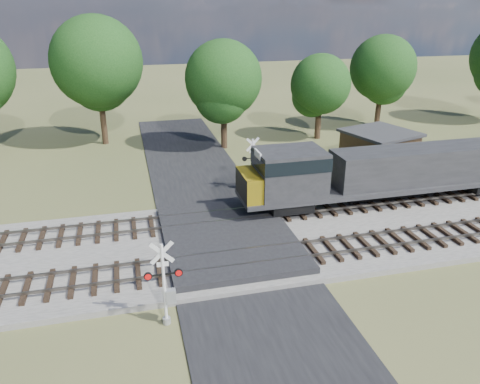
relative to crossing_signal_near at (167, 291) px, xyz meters
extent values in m
plane|color=#46502B|center=(3.94, 5.58, -1.60)|extent=(160.00, 160.00, 0.00)
cube|color=gray|center=(13.94, 6.08, -1.45)|extent=(140.00, 10.00, 0.30)
cube|color=black|center=(3.94, 5.58, -1.56)|extent=(7.00, 60.00, 0.08)
cube|color=#262628|center=(3.94, 6.08, -1.29)|extent=(7.00, 9.00, 0.62)
cube|color=black|center=(5.94, 3.58, -1.21)|extent=(44.00, 2.60, 0.18)
cube|color=#5C564F|center=(13.94, 2.86, -1.05)|extent=(140.00, 0.08, 0.15)
cube|color=#5C564F|center=(13.94, 4.30, -1.05)|extent=(140.00, 0.08, 0.15)
cube|color=black|center=(5.94, 8.58, -1.21)|extent=(44.00, 2.60, 0.18)
cube|color=#5C564F|center=(13.94, 7.86, -1.05)|extent=(140.00, 0.08, 0.15)
cube|color=#5C564F|center=(13.94, 9.30, -1.05)|extent=(140.00, 0.08, 0.15)
cylinder|color=silver|center=(-0.08, 0.00, 0.27)|extent=(0.13, 0.13, 3.74)
cylinder|color=#96999C|center=(-0.08, 0.00, -1.46)|extent=(0.34, 0.34, 0.28)
cube|color=silver|center=(-0.08, 0.00, 1.76)|extent=(0.98, 0.05, 0.98)
cube|color=silver|center=(-0.08, 0.00, 1.76)|extent=(0.98, 0.05, 0.98)
cube|color=silver|center=(-0.08, 0.00, 1.25)|extent=(0.47, 0.03, 0.21)
cube|color=black|center=(-0.08, 0.00, 0.78)|extent=(1.50, 0.07, 0.06)
cylinder|color=red|center=(-0.69, 0.01, 0.78)|extent=(0.34, 0.10, 0.34)
cylinder|color=red|center=(0.53, -0.01, 0.78)|extent=(0.34, 0.10, 0.34)
cube|color=#96999C|center=(0.15, 0.00, -0.29)|extent=(0.42, 0.28, 0.61)
cylinder|color=silver|center=(7.35, 13.48, 0.26)|extent=(0.13, 0.13, 3.73)
cylinder|color=#96999C|center=(7.35, 13.48, -1.46)|extent=(0.34, 0.34, 0.28)
cube|color=silver|center=(7.35, 13.48, 1.76)|extent=(0.98, 0.14, 0.98)
cube|color=silver|center=(7.35, 13.48, 1.76)|extent=(0.98, 0.14, 0.98)
cube|color=silver|center=(7.35, 13.48, 1.24)|extent=(0.47, 0.08, 0.21)
cube|color=black|center=(7.35, 13.48, 0.78)|extent=(1.49, 0.22, 0.06)
cylinder|color=red|center=(7.96, 13.55, 0.78)|extent=(0.34, 0.13, 0.34)
cylinder|color=red|center=(6.75, 13.41, 0.78)|extent=(0.34, 0.13, 0.34)
cube|color=#96999C|center=(7.12, 13.46, -0.30)|extent=(0.45, 0.32, 0.61)
cube|color=#44311D|center=(17.92, 14.90, -0.09)|extent=(5.36, 5.36, 3.02)
cube|color=#2F2F32|center=(17.92, 14.90, 1.52)|extent=(5.89, 5.89, 0.22)
cylinder|color=black|center=(-2.95, 28.04, 1.27)|extent=(0.56, 0.56, 5.75)
sphere|color=#133711|center=(-2.95, 28.04, 5.88)|extent=(8.05, 8.05, 8.05)
cylinder|color=black|center=(7.59, 23.98, 0.79)|extent=(0.56, 0.56, 4.78)
sphere|color=#133711|center=(7.59, 23.98, 4.62)|extent=(6.70, 6.70, 6.70)
cylinder|color=black|center=(17.08, 24.89, 0.41)|extent=(0.56, 0.56, 4.02)
sphere|color=#133711|center=(17.08, 24.89, 3.63)|extent=(5.63, 5.63, 5.63)
cylinder|color=black|center=(24.91, 27.43, 0.76)|extent=(0.56, 0.56, 4.72)
sphere|color=#133711|center=(24.91, 27.43, 4.53)|extent=(6.61, 6.61, 6.61)
camera|label=1|loc=(-0.99, -16.24, 10.90)|focal=35.00mm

